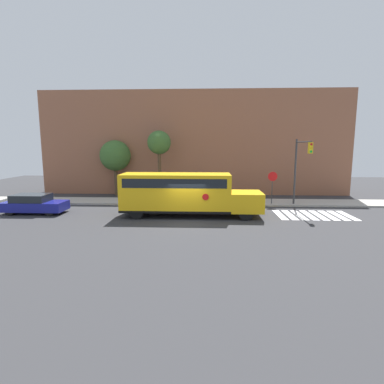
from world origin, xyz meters
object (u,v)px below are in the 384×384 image
object	(u,v)px
parked_car	(34,204)
stop_sign	(272,183)
traffic_light	(300,163)
tree_near_sidewalk	(115,156)
tree_far_sidewalk	(159,144)
school_bus	(183,192)

from	to	relation	value
parked_car	stop_sign	bearing A→B (deg)	11.93
parked_car	stop_sign	world-z (taller)	stop_sign
stop_sign	traffic_light	xyz separation A→B (m)	(1.87, -1.12, 1.78)
traffic_light	tree_near_sidewalk	distance (m)	17.75
parked_car	tree_far_sidewalk	bearing A→B (deg)	40.88
stop_sign	tree_far_sidewalk	xyz separation A→B (m)	(-10.15, 3.36, 3.30)
traffic_light	parked_car	bearing A→B (deg)	-172.18
stop_sign	school_bus	bearing A→B (deg)	-149.42
stop_sign	tree_near_sidewalk	world-z (taller)	tree_near_sidewalk
tree_near_sidewalk	tree_far_sidewalk	world-z (taller)	tree_far_sidewalk
tree_near_sidewalk	tree_far_sidewalk	distance (m)	5.07
parked_car	tree_near_sidewalk	xyz separation A→B (m)	(3.69, 8.67, 3.32)
tree_far_sidewalk	tree_near_sidewalk	bearing A→B (deg)	163.66
stop_sign	traffic_light	distance (m)	2.82
school_bus	stop_sign	xyz separation A→B (m)	(7.25, 4.29, 0.20)
parked_car	tree_far_sidewalk	world-z (taller)	tree_far_sidewalk
parked_car	stop_sign	distance (m)	19.01
parked_car	traffic_light	xyz separation A→B (m)	(20.44, 2.81, 3.01)
tree_near_sidewalk	parked_car	bearing A→B (deg)	-113.05
school_bus	tree_far_sidewalk	size ratio (longest dim) A/B	1.54
traffic_light	tree_far_sidewalk	bearing A→B (deg)	159.56
parked_car	tree_near_sidewalk	world-z (taller)	tree_near_sidewalk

